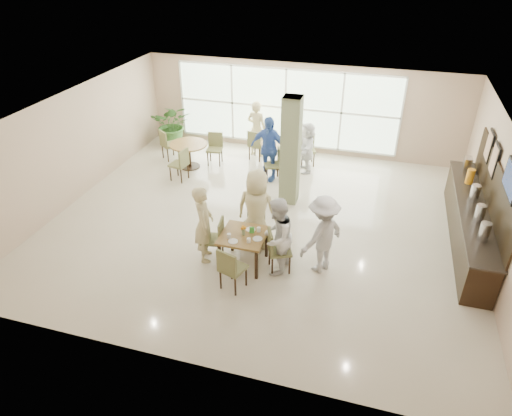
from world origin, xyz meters
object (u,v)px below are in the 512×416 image
(teen_standing, at_px, (322,235))
(adult_b, at_px, (307,147))
(teen_far, at_px, (257,210))
(adult_standing, at_px, (257,129))
(adult_a, at_px, (268,149))
(buffet_counter, at_px, (470,220))
(teen_right, at_px, (277,237))
(round_table_right, at_px, (279,148))
(teen_left, at_px, (204,224))
(main_table, at_px, (244,238))
(round_table_left, at_px, (189,149))
(potted_plant, at_px, (173,124))

(teen_standing, bearing_deg, adult_b, -131.35)
(teen_far, xyz_separation_m, teen_standing, (1.51, -0.45, -0.07))
(adult_standing, bearing_deg, adult_a, 129.01)
(buffet_counter, height_order, teen_right, buffet_counter)
(round_table_right, height_order, teen_standing, teen_standing)
(adult_a, bearing_deg, teen_far, -67.87)
(teen_far, bearing_deg, teen_left, 42.76)
(buffet_counter, relative_size, adult_standing, 2.66)
(main_table, relative_size, adult_a, 0.50)
(teen_left, bearing_deg, main_table, -108.94)
(round_table_left, height_order, teen_standing, teen_standing)
(adult_standing, bearing_deg, main_table, 115.03)
(teen_left, relative_size, teen_far, 0.93)
(teen_right, bearing_deg, teen_far, -133.09)
(teen_right, bearing_deg, main_table, -84.39)
(main_table, relative_size, adult_b, 0.62)
(round_table_right, xyz_separation_m, potted_plant, (-3.76, 0.63, 0.13))
(round_table_left, relative_size, adult_standing, 0.63)
(teen_right, xyz_separation_m, teen_standing, (0.87, 0.31, 0.02))
(adult_standing, bearing_deg, buffet_counter, 162.79)
(teen_right, bearing_deg, teen_standing, 116.04)
(round_table_right, distance_m, adult_a, 0.95)
(teen_far, relative_size, teen_standing, 1.08)
(teen_far, relative_size, adult_standing, 1.05)
(teen_standing, xyz_separation_m, adult_standing, (-2.89, 5.20, 0.02))
(round_table_right, distance_m, teen_left, 4.93)
(round_table_left, distance_m, potted_plant, 1.86)
(potted_plant, xyz_separation_m, adult_standing, (2.88, -0.03, 0.17))
(teen_left, distance_m, teen_standing, 2.46)
(teen_far, distance_m, teen_right, 0.99)
(teen_standing, bearing_deg, teen_far, -72.36)
(round_table_left, xyz_separation_m, potted_plant, (-1.18, 1.43, 0.14))
(buffet_counter, distance_m, adult_b, 4.93)
(round_table_left, xyz_separation_m, teen_far, (3.08, -3.35, 0.35))
(round_table_left, height_order, potted_plant, potted_plant)
(teen_standing, bearing_deg, potted_plant, -98.00)
(main_table, height_order, buffet_counter, buffet_counter)
(teen_far, bearing_deg, main_table, 88.50)
(main_table, xyz_separation_m, teen_far, (0.07, 0.74, 0.27))
(teen_far, bearing_deg, round_table_left, -43.84)
(teen_standing, xyz_separation_m, adult_b, (-1.17, 4.52, -0.11))
(teen_left, height_order, teen_standing, teen_left)
(round_table_left, relative_size, teen_standing, 0.65)
(potted_plant, relative_size, adult_standing, 0.81)
(round_table_left, height_order, round_table_right, same)
(adult_a, bearing_deg, round_table_right, 94.48)
(teen_standing, relative_size, adult_standing, 0.97)
(teen_left, distance_m, adult_a, 4.04)
(buffet_counter, xyz_separation_m, teen_left, (-5.47, -2.25, 0.31))
(teen_far, distance_m, adult_a, 3.33)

